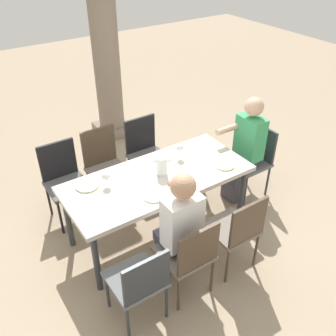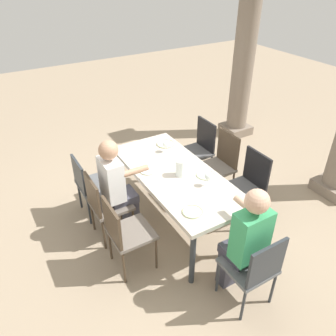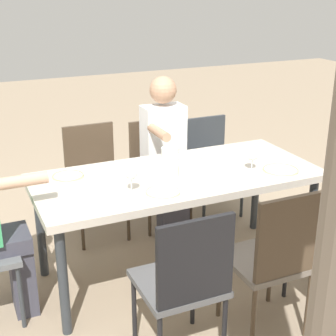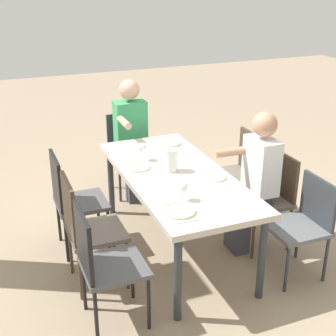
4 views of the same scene
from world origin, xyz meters
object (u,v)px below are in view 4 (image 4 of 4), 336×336
chair_mid_north (86,225)px  plate_1 (213,177)px  wine_glass_2 (142,148)px  chair_east_south (239,169)px  chair_east_north (72,197)px  wine_glass_0 (183,187)px  dining_table (175,180)px  diner_woman_green (132,136)px  plate_3 (171,143)px  plate_0 (179,211)px  diner_man_white (254,178)px  plate_2 (138,167)px  chair_head_east (128,148)px  chair_west_north (102,260)px  chair_west_south (304,221)px  chair_mid_south (270,193)px  water_pitcher (171,161)px

chair_mid_north → plate_1: (0.00, -1.11, 0.23)m
wine_glass_2 → chair_east_south: bearing=-92.3°
chair_east_north → wine_glass_0: 1.16m
plate_1 → dining_table: bearing=51.0°
diner_woman_green → plate_3: diner_woman_green is taller
plate_0 → wine_glass_0: bearing=-30.6°
diner_man_white → chair_east_north: bearing=69.7°
chair_east_south → plate_2: chair_east_south is taller
chair_mid_north → chair_head_east: size_ratio=1.06×
plate_0 → plate_3: bearing=-19.5°
dining_table → chair_west_north: bearing=130.2°
diner_man_white → chair_head_east: bearing=22.5°
diner_man_white → plate_1: bearing=90.1°
chair_west_north → chair_west_south: size_ratio=1.09×
wine_glass_0 → chair_east_south: bearing=-49.5°
chair_west_north → chair_east_north: (1.07, 0.00, -0.00)m
chair_west_north → chair_mid_north: chair_mid_north is taller
chair_mid_north → diner_woman_green: bearing=-30.7°
diner_man_white → plate_3: bearing=25.4°
chair_east_north → plate_1: chair_east_north is taller
wine_glass_0 → diner_man_white: bearing=-70.4°
plate_0 → plate_1: size_ratio=1.12×
chair_mid_south → chair_head_east: bearing=27.8°
chair_west_north → plate_1: (0.51, -1.11, 0.24)m
dining_table → chair_west_north: (-0.72, 0.85, -0.17)m
chair_west_south → wine_glass_0: size_ratio=5.47×
chair_west_south → wine_glass_2: wine_glass_2 is taller
chair_west_south → diner_woman_green: (1.94, 0.85, 0.22)m
diner_man_white → chair_west_north: bearing=108.6°
wine_glass_0 → chair_head_east: bearing=-4.5°
chair_mid_north → diner_man_white: (0.00, -1.52, 0.16)m
water_pitcher → chair_east_south: bearing=-71.6°
plate_2 → diner_woman_green: bearing=-14.9°
chair_mid_north → water_pitcher: size_ratio=4.73×
chair_east_south → plate_3: chair_east_south is taller
chair_mid_north → chair_head_east: bearing=-28.0°
chair_mid_north → chair_head_east: chair_mid_north is taller
chair_mid_south → wine_glass_2: size_ratio=5.25×
diner_man_white → plate_0: (-0.46, 0.91, 0.07)m
chair_head_east → diner_man_white: (-1.60, -0.67, 0.18)m
chair_head_east → wine_glass_2: bearing=170.5°
wine_glass_0 → wine_glass_2: 0.89m
chair_east_south → plate_1: (-0.56, 0.59, 0.25)m
chair_west_north → chair_head_east: size_ratio=1.04×
chair_west_north → chair_east_south: chair_west_north is taller
wine_glass_2 → plate_3: bearing=-53.1°
wine_glass_2 → water_pitcher: bearing=-155.7°
chair_east_north → chair_head_east: size_ratio=1.05×
chair_mid_north → chair_west_south: bearing=-106.6°
chair_east_north → chair_mid_north: bearing=179.9°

